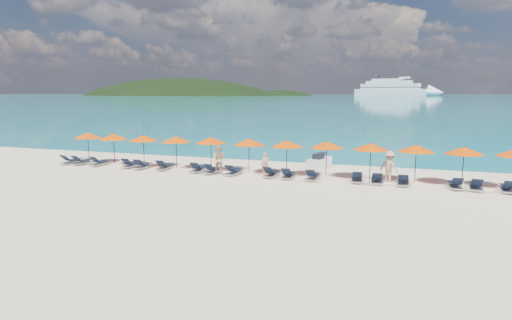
% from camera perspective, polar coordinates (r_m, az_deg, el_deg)
% --- Properties ---
extents(ground, '(1400.00, 1400.00, 0.00)m').
position_cam_1_polar(ground, '(23.33, -2.33, -4.02)').
color(ground, beige).
extents(sea, '(1600.00, 1300.00, 0.01)m').
position_cam_1_polar(sea, '(681.31, 17.91, 8.21)').
color(sea, '#1FA9B2').
rests_on(sea, ground).
extents(headland_main, '(374.00, 242.00, 126.50)m').
position_cam_1_polar(headland_main, '(641.69, -10.38, 5.07)').
color(headland_main, black).
rests_on(headland_main, ground).
extents(headland_small, '(162.00, 126.00, 85.50)m').
position_cam_1_polar(headland_small, '(603.70, 3.19, 5.25)').
color(headland_small, black).
rests_on(headland_small, ground).
extents(cruise_ship, '(114.40, 58.01, 32.12)m').
position_cam_1_polar(cruise_ship, '(596.76, 18.47, 8.92)').
color(cruise_ship, white).
rests_on(cruise_ship, ground).
extents(jetski, '(1.44, 2.81, 0.96)m').
position_cam_1_polar(jetski, '(30.62, 8.45, -0.21)').
color(jetski, white).
rests_on(jetski, ground).
extents(beachgoer_a, '(0.62, 0.50, 1.49)m').
position_cam_1_polar(beachgoer_a, '(27.23, 1.27, -0.52)').
color(beachgoer_a, tan).
rests_on(beachgoer_a, ground).
extents(beachgoer_b, '(0.99, 0.67, 1.88)m').
position_cam_1_polar(beachgoer_b, '(27.59, -4.92, -0.01)').
color(beachgoer_b, tan).
rests_on(beachgoer_b, ground).
extents(beachgoer_c, '(1.32, 1.07, 1.86)m').
position_cam_1_polar(beachgoer_c, '(26.42, 17.35, -0.82)').
color(beachgoer_c, tan).
rests_on(beachgoer_c, ground).
extents(umbrella_0, '(2.10, 2.10, 2.28)m').
position_cam_1_polar(umbrella_0, '(34.85, -21.54, 3.07)').
color(umbrella_0, black).
rests_on(umbrella_0, ground).
extents(umbrella_1, '(2.10, 2.10, 2.28)m').
position_cam_1_polar(umbrella_1, '(33.20, -18.48, 2.97)').
color(umbrella_1, black).
rests_on(umbrella_1, ground).
extents(umbrella_2, '(2.10, 2.10, 2.28)m').
position_cam_1_polar(umbrella_2, '(31.64, -14.79, 2.86)').
color(umbrella_2, black).
rests_on(umbrella_2, ground).
extents(umbrella_3, '(2.10, 2.10, 2.28)m').
position_cam_1_polar(umbrella_3, '(30.33, -10.63, 2.74)').
color(umbrella_3, black).
rests_on(umbrella_3, ground).
extents(umbrella_4, '(2.10, 2.10, 2.28)m').
position_cam_1_polar(umbrella_4, '(29.35, -6.05, 2.64)').
color(umbrella_4, black).
rests_on(umbrella_4, ground).
extents(umbrella_5, '(2.10, 2.10, 2.28)m').
position_cam_1_polar(umbrella_5, '(28.19, -0.94, 2.43)').
color(umbrella_5, black).
rests_on(umbrella_5, ground).
extents(umbrella_6, '(2.10, 2.10, 2.28)m').
position_cam_1_polar(umbrella_6, '(27.32, 4.13, 2.19)').
color(umbrella_6, black).
rests_on(umbrella_6, ground).
extents(umbrella_7, '(2.10, 2.10, 2.28)m').
position_cam_1_polar(umbrella_7, '(27.02, 9.41, 2.02)').
color(umbrella_7, black).
rests_on(umbrella_7, ground).
extents(umbrella_8, '(2.10, 2.10, 2.28)m').
position_cam_1_polar(umbrella_8, '(26.70, 15.07, 1.74)').
color(umbrella_8, black).
rests_on(umbrella_8, ground).
extents(umbrella_9, '(2.10, 2.10, 2.28)m').
position_cam_1_polar(umbrella_9, '(26.71, 20.61, 1.47)').
color(umbrella_9, black).
rests_on(umbrella_9, ground).
extents(umbrella_10, '(2.10, 2.10, 2.28)m').
position_cam_1_polar(umbrella_10, '(26.75, 26.01, 1.14)').
color(umbrella_10, black).
rests_on(umbrella_10, ground).
extents(lounger_0, '(0.78, 1.75, 0.66)m').
position_cam_1_polar(lounger_0, '(34.50, -23.47, -0.09)').
color(lounger_0, silver).
rests_on(lounger_0, ground).
extents(lounger_1, '(0.76, 1.75, 0.66)m').
position_cam_1_polar(lounger_1, '(33.83, -22.18, -0.18)').
color(lounger_1, silver).
rests_on(lounger_1, ground).
extents(lounger_2, '(0.70, 1.73, 0.66)m').
position_cam_1_polar(lounger_2, '(32.89, -20.11, -0.30)').
color(lounger_2, silver).
rests_on(lounger_2, ground).
extents(lounger_3, '(0.76, 1.75, 0.66)m').
position_cam_1_polar(lounger_3, '(31.37, -16.42, -0.55)').
color(lounger_3, silver).
rests_on(lounger_3, ground).
extents(lounger_4, '(0.63, 1.70, 0.66)m').
position_cam_1_polar(lounger_4, '(30.68, -14.83, -0.69)').
color(lounger_4, silver).
rests_on(lounger_4, ground).
extents(lounger_5, '(0.74, 1.74, 0.66)m').
position_cam_1_polar(lounger_5, '(29.97, -12.11, -0.82)').
color(lounger_5, silver).
rests_on(lounger_5, ground).
extents(lounger_6, '(0.72, 1.73, 0.66)m').
position_cam_1_polar(lounger_6, '(28.69, -7.72, -1.14)').
color(lounger_6, silver).
rests_on(lounger_6, ground).
extents(lounger_7, '(0.69, 1.72, 0.66)m').
position_cam_1_polar(lounger_7, '(28.07, -5.81, -1.33)').
color(lounger_7, silver).
rests_on(lounger_7, ground).
extents(lounger_8, '(0.78, 1.75, 0.66)m').
position_cam_1_polar(lounger_8, '(27.48, -2.99, -1.52)').
color(lounger_8, silver).
rests_on(lounger_8, ground).
extents(lounger_9, '(0.79, 1.75, 0.66)m').
position_cam_1_polar(lounger_9, '(26.81, 2.05, -1.78)').
color(lounger_9, silver).
rests_on(lounger_9, ground).
extents(lounger_10, '(0.66, 1.72, 0.66)m').
position_cam_1_polar(lounger_10, '(26.42, 4.30, -1.96)').
color(lounger_10, silver).
rests_on(lounger_10, ground).
extents(lounger_11, '(0.70, 1.73, 0.66)m').
position_cam_1_polar(lounger_11, '(26.09, 7.58, -2.16)').
color(lounger_11, silver).
rests_on(lounger_11, ground).
extents(lounger_12, '(0.77, 1.75, 0.66)m').
position_cam_1_polar(lounger_12, '(25.97, 13.32, -2.38)').
color(lounger_12, silver).
rests_on(lounger_12, ground).
extents(lounger_13, '(0.74, 1.74, 0.66)m').
position_cam_1_polar(lounger_13, '(25.87, 15.81, -2.52)').
color(lounger_13, silver).
rests_on(lounger_13, ground).
extents(lounger_14, '(0.69, 1.72, 0.66)m').
position_cam_1_polar(lounger_14, '(25.81, 19.06, -2.70)').
color(lounger_14, silver).
rests_on(lounger_14, ground).
extents(lounger_15, '(0.75, 1.74, 0.66)m').
position_cam_1_polar(lounger_15, '(26.00, 25.00, -2.98)').
color(lounger_15, silver).
rests_on(lounger_15, ground).
extents(lounger_16, '(0.73, 1.74, 0.66)m').
position_cam_1_polar(lounger_16, '(26.13, 27.25, -3.08)').
color(lounger_16, silver).
rests_on(lounger_16, ground).
extents(lounger_17, '(0.75, 1.74, 0.66)m').
position_cam_1_polar(lounger_17, '(26.40, 30.50, -3.22)').
color(lounger_17, silver).
rests_on(lounger_17, ground).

